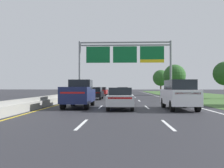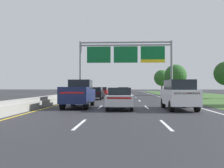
{
  "view_description": "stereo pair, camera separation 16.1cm",
  "coord_description": "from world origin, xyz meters",
  "px_view_note": "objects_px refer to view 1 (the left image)",
  "views": [
    {
      "loc": [
        -0.08,
        -0.04,
        1.63
      ],
      "look_at": [
        -1.08,
        23.09,
        1.89
      ],
      "focal_mm": 39.19,
      "sensor_mm": 36.0,
      "label": 1
    },
    {
      "loc": [
        0.08,
        -0.03,
        1.63
      ],
      "look_at": [
        -1.08,
        23.09,
        1.89
      ],
      "focal_mm": 39.19,
      "sensor_mm": 36.0,
      "label": 2
    }
  ],
  "objects_px": {
    "overhead_sign_gantry": "(125,57)",
    "roadside_tree_far": "(175,75)",
    "car_silver_centre_lane_sedan": "(120,98)",
    "roadside_tree_distant": "(161,78)",
    "car_black_left_lane_sedan": "(95,93)",
    "car_blue_centre_lane_sedan": "(122,92)",
    "pickup_truck_navy": "(79,94)",
    "car_white_right_lane_suv": "(179,94)",
    "car_red_left_lane_sedan": "(102,91)"
  },
  "relations": [
    {
      "from": "overhead_sign_gantry",
      "to": "roadside_tree_far",
      "type": "distance_m",
      "value": 13.35
    },
    {
      "from": "car_white_right_lane_suv",
      "to": "roadside_tree_distant",
      "type": "bearing_deg",
      "value": -7.75
    },
    {
      "from": "car_black_left_lane_sedan",
      "to": "car_white_right_lane_suv",
      "type": "bearing_deg",
      "value": -150.72
    },
    {
      "from": "car_black_left_lane_sedan",
      "to": "pickup_truck_navy",
      "type": "bearing_deg",
      "value": -179.47
    },
    {
      "from": "overhead_sign_gantry",
      "to": "car_red_left_lane_sedan",
      "type": "height_order",
      "value": "overhead_sign_gantry"
    },
    {
      "from": "roadside_tree_far",
      "to": "car_silver_centre_lane_sedan",
      "type": "bearing_deg",
      "value": -108.75
    },
    {
      "from": "car_blue_centre_lane_sedan",
      "to": "car_white_right_lane_suv",
      "type": "height_order",
      "value": "car_white_right_lane_suv"
    },
    {
      "from": "overhead_sign_gantry",
      "to": "car_red_left_lane_sedan",
      "type": "bearing_deg",
      "value": 128.6
    },
    {
      "from": "car_blue_centre_lane_sedan",
      "to": "car_white_right_lane_suv",
      "type": "xyz_separation_m",
      "value": [
        4.06,
        -20.58,
        0.28
      ]
    },
    {
      "from": "car_white_right_lane_suv",
      "to": "car_silver_centre_lane_sedan",
      "type": "distance_m",
      "value": 4.2
    },
    {
      "from": "pickup_truck_navy",
      "to": "car_black_left_lane_sedan",
      "type": "xyz_separation_m",
      "value": [
        -0.07,
        11.9,
        -0.26
      ]
    },
    {
      "from": "car_blue_centre_lane_sedan",
      "to": "roadside_tree_distant",
      "type": "height_order",
      "value": "roadside_tree_distant"
    },
    {
      "from": "car_white_right_lane_suv",
      "to": "roadside_tree_distant",
      "type": "height_order",
      "value": "roadside_tree_distant"
    },
    {
      "from": "overhead_sign_gantry",
      "to": "car_white_right_lane_suv",
      "type": "xyz_separation_m",
      "value": [
        3.64,
        -21.74,
        -5.32
      ]
    },
    {
      "from": "overhead_sign_gantry",
      "to": "car_silver_centre_lane_sedan",
      "type": "relative_size",
      "value": 3.42
    },
    {
      "from": "car_black_left_lane_sedan",
      "to": "car_blue_centre_lane_sedan",
      "type": "xyz_separation_m",
      "value": [
        3.46,
        7.07,
        0.0
      ]
    },
    {
      "from": "car_red_left_lane_sedan",
      "to": "car_silver_centre_lane_sedan",
      "type": "relative_size",
      "value": 1.0
    },
    {
      "from": "car_red_left_lane_sedan",
      "to": "roadside_tree_far",
      "type": "distance_m",
      "value": 14.67
    },
    {
      "from": "car_silver_centre_lane_sedan",
      "to": "roadside_tree_distant",
      "type": "distance_m",
      "value": 49.3
    },
    {
      "from": "car_black_left_lane_sedan",
      "to": "car_red_left_lane_sedan",
      "type": "bearing_deg",
      "value": 1.41
    },
    {
      "from": "pickup_truck_navy",
      "to": "car_blue_centre_lane_sedan",
      "type": "height_order",
      "value": "pickup_truck_navy"
    },
    {
      "from": "roadside_tree_distant",
      "to": "pickup_truck_navy",
      "type": "bearing_deg",
      "value": -106.33
    },
    {
      "from": "pickup_truck_navy",
      "to": "car_red_left_lane_sedan",
      "type": "relative_size",
      "value": 1.22
    },
    {
      "from": "car_red_left_lane_sedan",
      "to": "car_white_right_lane_suv",
      "type": "relative_size",
      "value": 0.94
    },
    {
      "from": "car_blue_centre_lane_sedan",
      "to": "roadside_tree_distant",
      "type": "xyz_separation_m",
      "value": [
        10.27,
        27.64,
        3.16
      ]
    },
    {
      "from": "car_blue_centre_lane_sedan",
      "to": "roadside_tree_far",
      "type": "height_order",
      "value": "roadside_tree_far"
    },
    {
      "from": "car_white_right_lane_suv",
      "to": "overhead_sign_gantry",
      "type": "bearing_deg",
      "value": 9.09
    },
    {
      "from": "overhead_sign_gantry",
      "to": "car_silver_centre_lane_sedan",
      "type": "bearing_deg",
      "value": -91.45
    },
    {
      "from": "overhead_sign_gantry",
      "to": "car_blue_centre_lane_sedan",
      "type": "bearing_deg",
      "value": -109.83
    },
    {
      "from": "pickup_truck_navy",
      "to": "car_black_left_lane_sedan",
      "type": "relative_size",
      "value": 1.23
    },
    {
      "from": "car_black_left_lane_sedan",
      "to": "roadside_tree_far",
      "type": "xyz_separation_m",
      "value": [
        13.64,
        16.97,
        3.0
      ]
    },
    {
      "from": "overhead_sign_gantry",
      "to": "car_black_left_lane_sedan",
      "type": "xyz_separation_m",
      "value": [
        -3.88,
        -8.23,
        -5.6
      ]
    },
    {
      "from": "car_red_left_lane_sedan",
      "to": "car_blue_centre_lane_sedan",
      "type": "distance_m",
      "value": 7.4
    },
    {
      "from": "overhead_sign_gantry",
      "to": "car_blue_centre_lane_sedan",
      "type": "distance_m",
      "value": 5.73
    },
    {
      "from": "roadside_tree_far",
      "to": "car_red_left_lane_sedan",
      "type": "bearing_deg",
      "value": -165.83
    },
    {
      "from": "car_red_left_lane_sedan",
      "to": "car_blue_centre_lane_sedan",
      "type": "xyz_separation_m",
      "value": [
        3.75,
        -6.38,
        0.0
      ]
    },
    {
      "from": "car_red_left_lane_sedan",
      "to": "overhead_sign_gantry",
      "type": "bearing_deg",
      "value": -140.69
    },
    {
      "from": "pickup_truck_navy",
      "to": "car_white_right_lane_suv",
      "type": "xyz_separation_m",
      "value": [
        7.45,
        -1.61,
        0.02
      ]
    },
    {
      "from": "car_black_left_lane_sedan",
      "to": "car_white_right_lane_suv",
      "type": "distance_m",
      "value": 15.47
    },
    {
      "from": "car_red_left_lane_sedan",
      "to": "car_white_right_lane_suv",
      "type": "distance_m",
      "value": 28.08
    },
    {
      "from": "car_white_right_lane_suv",
      "to": "car_black_left_lane_sedan",
      "type": "bearing_deg",
      "value": 28.68
    },
    {
      "from": "overhead_sign_gantry",
      "to": "car_black_left_lane_sedan",
      "type": "height_order",
      "value": "overhead_sign_gantry"
    },
    {
      "from": "car_silver_centre_lane_sedan",
      "to": "roadside_tree_distant",
      "type": "relative_size",
      "value": 0.72
    },
    {
      "from": "overhead_sign_gantry",
      "to": "car_red_left_lane_sedan",
      "type": "distance_m",
      "value": 8.72
    },
    {
      "from": "roadside_tree_far",
      "to": "roadside_tree_distant",
      "type": "height_order",
      "value": "roadside_tree_distant"
    },
    {
      "from": "car_red_left_lane_sedan",
      "to": "car_blue_centre_lane_sedan",
      "type": "bearing_deg",
      "value": -148.85
    },
    {
      "from": "car_silver_centre_lane_sedan",
      "to": "roadside_tree_distant",
      "type": "height_order",
      "value": "roadside_tree_distant"
    },
    {
      "from": "car_red_left_lane_sedan",
      "to": "roadside_tree_distant",
      "type": "xyz_separation_m",
      "value": [
        14.02,
        21.26,
        3.16
      ]
    },
    {
      "from": "car_black_left_lane_sedan",
      "to": "roadside_tree_far",
      "type": "height_order",
      "value": "roadside_tree_far"
    },
    {
      "from": "pickup_truck_navy",
      "to": "roadside_tree_far",
      "type": "distance_m",
      "value": 32.02
    }
  ]
}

